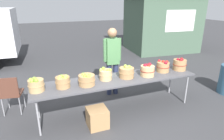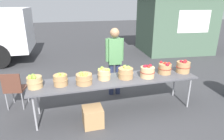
% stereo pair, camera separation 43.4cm
% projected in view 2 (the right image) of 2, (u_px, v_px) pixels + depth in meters
% --- Properties ---
extents(ground_plane, '(40.00, 40.00, 0.00)m').
position_uv_depth(ground_plane, '(116.00, 110.00, 4.36)').
color(ground_plane, '#38383A').
extents(market_table, '(3.50, 0.76, 0.75)m').
position_uv_depth(market_table, '(116.00, 80.00, 4.12)').
color(market_table, '#4C4C51').
rests_on(market_table, ground).
extents(apple_basket_green_0, '(0.29, 0.29, 0.28)m').
position_uv_depth(apple_basket_green_0, '(35.00, 82.00, 3.67)').
color(apple_basket_green_0, tan).
rests_on(apple_basket_green_0, market_table).
extents(apple_basket_green_1, '(0.29, 0.29, 0.27)m').
position_uv_depth(apple_basket_green_1, '(60.00, 79.00, 3.77)').
color(apple_basket_green_1, '#A87F51').
rests_on(apple_basket_green_1, market_table).
extents(apple_basket_green_2, '(0.34, 0.34, 0.25)m').
position_uv_depth(apple_basket_green_2, '(84.00, 79.00, 3.83)').
color(apple_basket_green_2, '#A87F51').
rests_on(apple_basket_green_2, market_table).
extents(apple_basket_green_3, '(0.28, 0.28, 0.26)m').
position_uv_depth(apple_basket_green_3, '(104.00, 74.00, 4.06)').
color(apple_basket_green_3, tan).
rests_on(apple_basket_green_3, market_table).
extents(apple_basket_green_4, '(0.33, 0.33, 0.28)m').
position_uv_depth(apple_basket_green_4, '(126.00, 73.00, 4.13)').
color(apple_basket_green_4, '#A87F51').
rests_on(apple_basket_green_4, market_table).
extents(apple_basket_red_0, '(0.32, 0.32, 0.28)m').
position_uv_depth(apple_basket_red_0, '(147.00, 72.00, 4.17)').
color(apple_basket_red_0, tan).
rests_on(apple_basket_red_0, market_table).
extents(apple_basket_red_1, '(0.30, 0.30, 0.28)m').
position_uv_depth(apple_basket_red_1, '(165.00, 68.00, 4.38)').
color(apple_basket_red_1, '#A87F51').
rests_on(apple_basket_red_1, market_table).
extents(apple_basket_red_2, '(0.32, 0.32, 0.31)m').
position_uv_depth(apple_basket_red_2, '(183.00, 67.00, 4.45)').
color(apple_basket_red_2, '#A87F51').
rests_on(apple_basket_red_2, market_table).
extents(vendor_adult, '(0.45, 0.25, 1.71)m').
position_uv_depth(vendor_adult, '(115.00, 57.00, 4.79)').
color(vendor_adult, '#262D4C').
rests_on(vendor_adult, ground).
extents(food_kiosk, '(3.76, 3.22, 2.74)m').
position_uv_depth(food_kiosk, '(175.00, 22.00, 9.08)').
color(food_kiosk, '#47604C').
rests_on(food_kiosk, ground).
extents(folding_chair, '(0.47, 0.47, 0.86)m').
position_uv_depth(folding_chair, '(14.00, 87.00, 4.29)').
color(folding_chair, brown).
rests_on(folding_chair, ground).
extents(produce_crate, '(0.38, 0.38, 0.38)m').
position_uv_depth(produce_crate, '(93.00, 117.00, 3.78)').
color(produce_crate, '#A87F51').
rests_on(produce_crate, ground).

